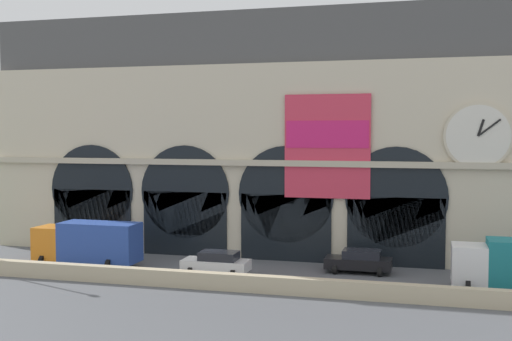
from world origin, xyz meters
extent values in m
plane|color=#54565B|center=(0.00, 0.00, 0.00)|extent=(200.00, 200.00, 0.00)
cube|color=#BCAD8C|center=(0.00, -4.41, 0.50)|extent=(90.00, 0.70, 1.01)
cube|color=beige|center=(0.00, 7.04, 7.20)|extent=(40.73, 4.08, 14.41)
cube|color=#4C4C4C|center=(0.00, 7.34, 16.42)|extent=(40.73, 3.48, 4.02)
cube|color=black|center=(-11.75, 4.95, 2.44)|extent=(6.70, 0.20, 4.87)
cylinder|color=black|center=(-11.75, 4.95, 4.87)|extent=(7.05, 0.20, 7.05)
cube|color=black|center=(-3.92, 4.95, 2.44)|extent=(6.70, 0.20, 4.87)
cylinder|color=black|center=(-3.92, 4.95, 4.87)|extent=(7.05, 0.20, 7.05)
cube|color=black|center=(3.92, 4.95, 2.44)|extent=(6.70, 0.20, 4.87)
cylinder|color=black|center=(3.92, 4.95, 4.87)|extent=(7.05, 0.20, 7.05)
cube|color=black|center=(11.75, 4.95, 2.44)|extent=(6.70, 0.20, 4.87)
cylinder|color=black|center=(11.75, 4.95, 4.87)|extent=(7.05, 0.20, 7.05)
cylinder|color=beige|center=(17.05, 4.85, 9.13)|extent=(4.48, 0.25, 4.48)
cylinder|color=silver|center=(17.05, 4.73, 9.13)|extent=(4.15, 0.06, 4.15)
cube|color=black|center=(17.21, 4.67, 9.68)|extent=(0.48, 0.04, 1.14)
cube|color=black|center=(17.73, 4.65, 9.68)|extent=(1.45, 0.04, 1.19)
cube|color=#D8334C|center=(6.93, 4.83, 8.38)|extent=(6.12, 0.12, 7.37)
cube|color=#DB1E66|center=(6.93, 4.75, 9.24)|extent=(5.87, 0.04, 1.94)
cube|color=#C0B49A|center=(0.00, 4.85, 7.15)|extent=(40.73, 0.50, 0.44)
cube|color=orange|center=(-11.83, -0.52, 1.57)|extent=(2.00, 2.30, 2.30)
cube|color=#28479E|center=(-8.08, -0.52, 1.77)|extent=(5.50, 2.30, 2.70)
cylinder|color=black|center=(-11.93, -1.55, 0.42)|extent=(0.28, 0.84, 0.84)
cylinder|color=black|center=(-11.93, 0.52, 0.42)|extent=(0.28, 0.84, 0.84)
cylinder|color=black|center=(-6.83, -1.55, 0.42)|extent=(0.28, 0.84, 0.84)
cylinder|color=black|center=(-6.83, 0.52, 0.42)|extent=(0.28, 0.84, 0.84)
cube|color=white|center=(0.46, -0.67, 0.65)|extent=(4.40, 1.80, 0.70)
cube|color=black|center=(0.68, -0.67, 1.27)|extent=(2.46, 1.62, 0.55)
cylinder|color=black|center=(-1.00, -1.48, 0.30)|extent=(0.28, 0.60, 0.60)
cylinder|color=black|center=(-1.00, 0.14, 0.30)|extent=(0.28, 0.60, 0.60)
cylinder|color=black|center=(1.91, -1.48, 0.30)|extent=(0.28, 0.60, 0.60)
cylinder|color=black|center=(1.91, 0.14, 0.30)|extent=(0.28, 0.60, 0.60)
cube|color=black|center=(9.46, 2.36, 0.65)|extent=(4.40, 1.80, 0.70)
cube|color=black|center=(9.68, 2.36, 1.27)|extent=(2.46, 1.62, 0.55)
cylinder|color=black|center=(8.01, 1.55, 0.30)|extent=(0.28, 0.60, 0.60)
cylinder|color=black|center=(8.01, 3.17, 0.30)|extent=(0.28, 0.60, 0.60)
cylinder|color=black|center=(10.91, 1.55, 0.30)|extent=(0.28, 0.60, 0.60)
cylinder|color=black|center=(10.91, 3.17, 0.30)|extent=(0.28, 0.60, 0.60)
cube|color=white|center=(16.29, -0.64, 1.57)|extent=(2.00, 2.30, 2.30)
cylinder|color=black|center=(16.19, -1.68, 0.42)|extent=(0.28, 0.84, 0.84)
cylinder|color=black|center=(16.19, 0.39, 0.42)|extent=(0.28, 0.84, 0.84)
camera|label=1|loc=(13.79, -39.92, 9.36)|focal=44.61mm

